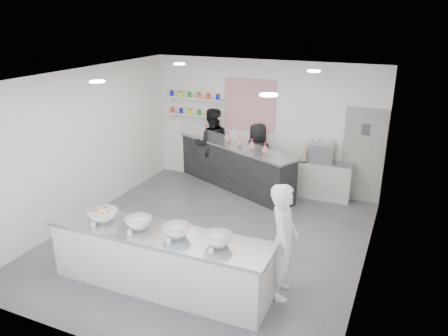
{
  "coord_description": "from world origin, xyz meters",
  "views": [
    {
      "loc": [
        3.17,
        -6.46,
        4.02
      ],
      "look_at": [
        0.14,
        0.4,
        1.31
      ],
      "focal_mm": 35.0,
      "sensor_mm": 36.0,
      "label": 1
    }
  ],
  "objects_px": {
    "espresso_ledge": "(324,180)",
    "staff_right": "(257,156)",
    "staff_left": "(212,145)",
    "back_bar": "(234,166)",
    "espresso_machine": "(321,152)",
    "woman_prep": "(283,241)",
    "prep_counter": "(159,260)"
  },
  "relations": [
    {
      "from": "espresso_ledge",
      "to": "staff_left",
      "type": "relative_size",
      "value": 0.65
    },
    {
      "from": "espresso_ledge",
      "to": "staff_right",
      "type": "bearing_deg",
      "value": 177.54
    },
    {
      "from": "espresso_ledge",
      "to": "espresso_machine",
      "type": "distance_m",
      "value": 0.66
    },
    {
      "from": "back_bar",
      "to": "espresso_machine",
      "type": "height_order",
      "value": "espresso_machine"
    },
    {
      "from": "prep_counter",
      "to": "espresso_ledge",
      "type": "bearing_deg",
      "value": 69.4
    },
    {
      "from": "espresso_machine",
      "to": "woman_prep",
      "type": "height_order",
      "value": "woman_prep"
    },
    {
      "from": "woman_prep",
      "to": "staff_left",
      "type": "xyz_separation_m",
      "value": [
        -2.97,
        3.88,
        0.02
      ]
    },
    {
      "from": "prep_counter",
      "to": "espresso_machine",
      "type": "height_order",
      "value": "espresso_machine"
    },
    {
      "from": "back_bar",
      "to": "staff_left",
      "type": "height_order",
      "value": "staff_left"
    },
    {
      "from": "prep_counter",
      "to": "espresso_machine",
      "type": "distance_m",
      "value": 4.69
    },
    {
      "from": "espresso_ledge",
      "to": "espresso_machine",
      "type": "relative_size",
      "value": 2.15
    },
    {
      "from": "back_bar",
      "to": "espresso_ledge",
      "type": "xyz_separation_m",
      "value": [
        2.14,
        0.18,
        -0.1
      ]
    },
    {
      "from": "prep_counter",
      "to": "back_bar",
      "type": "distance_m",
      "value": 4.27
    },
    {
      "from": "back_bar",
      "to": "espresso_machine",
      "type": "bearing_deg",
      "value": 29.49
    },
    {
      "from": "espresso_machine",
      "to": "staff_right",
      "type": "height_order",
      "value": "staff_right"
    },
    {
      "from": "back_bar",
      "to": "staff_right",
      "type": "xyz_separation_m",
      "value": [
        0.51,
        0.25,
        0.25
      ]
    },
    {
      "from": "woman_prep",
      "to": "staff_right",
      "type": "height_order",
      "value": "woman_prep"
    },
    {
      "from": "prep_counter",
      "to": "back_bar",
      "type": "relative_size",
      "value": 1.01
    },
    {
      "from": "back_bar",
      "to": "woman_prep",
      "type": "height_order",
      "value": "woman_prep"
    },
    {
      "from": "back_bar",
      "to": "staff_left",
      "type": "xyz_separation_m",
      "value": [
        -0.68,
        0.25,
        0.37
      ]
    },
    {
      "from": "staff_left",
      "to": "back_bar",
      "type": "bearing_deg",
      "value": 136.04
    },
    {
      "from": "back_bar",
      "to": "espresso_ledge",
      "type": "distance_m",
      "value": 2.15
    },
    {
      "from": "back_bar",
      "to": "staff_right",
      "type": "bearing_deg",
      "value": 50.55
    },
    {
      "from": "staff_right",
      "to": "back_bar",
      "type": "bearing_deg",
      "value": 32.96
    },
    {
      "from": "espresso_ledge",
      "to": "woman_prep",
      "type": "height_order",
      "value": "woman_prep"
    },
    {
      "from": "espresso_ledge",
      "to": "staff_right",
      "type": "height_order",
      "value": "staff_right"
    },
    {
      "from": "woman_prep",
      "to": "prep_counter",
      "type": "bearing_deg",
      "value": 95.01
    },
    {
      "from": "staff_left",
      "to": "staff_right",
      "type": "xyz_separation_m",
      "value": [
        1.19,
        0.0,
        -0.13
      ]
    },
    {
      "from": "woman_prep",
      "to": "staff_right",
      "type": "distance_m",
      "value": 4.27
    },
    {
      "from": "woman_prep",
      "to": "espresso_ledge",
      "type": "bearing_deg",
      "value": -11.7
    },
    {
      "from": "staff_right",
      "to": "woman_prep",
      "type": "bearing_deg",
      "value": 121.46
    },
    {
      "from": "prep_counter",
      "to": "woman_prep",
      "type": "bearing_deg",
      "value": 18.19
    }
  ]
}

